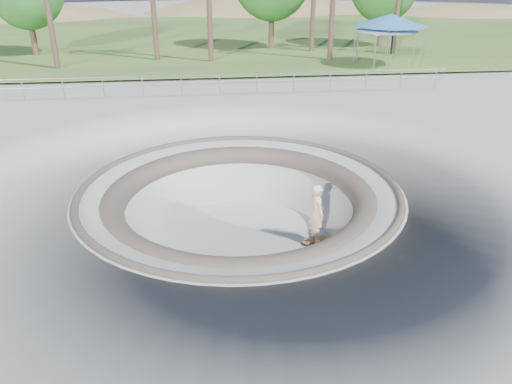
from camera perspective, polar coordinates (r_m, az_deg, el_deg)
The scene contains 9 objects.
ground at distance 15.86m, azimuth -1.92°, elevation 0.34°, with size 180.00×180.00×0.00m, color gray.
skate_bowl at distance 16.70m, azimuth -1.83°, elevation -5.37°, with size 14.00×14.00×4.10m.
grass_strip at distance 48.81m, azimuth -5.56°, elevation 17.29°, with size 180.00×36.00×0.12m.
distant_hills at distance 73.00m, azimuth -2.82°, elevation 14.12°, with size 103.20×45.00×28.60m.
safety_railing at distance 27.06m, azimuth -4.20°, elevation 12.25°, with size 25.00×0.06×1.03m.
skateboard at distance 16.74m, azimuth 6.74°, elevation -5.47°, with size 0.94×0.56×0.09m.
skater at distance 16.25m, azimuth 6.92°, elevation -2.37°, with size 0.73×0.48×2.00m, color beige.
canopy_white at distance 34.86m, azimuth 14.74°, elevation 17.84°, with size 5.59×5.59×2.84m.
canopy_blue at distance 34.89m, azimuth 15.13°, elevation 18.43°, with size 5.88×5.88×3.26m.
Camera 1 is at (-1.16, -14.38, 6.59)m, focal length 35.00 mm.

